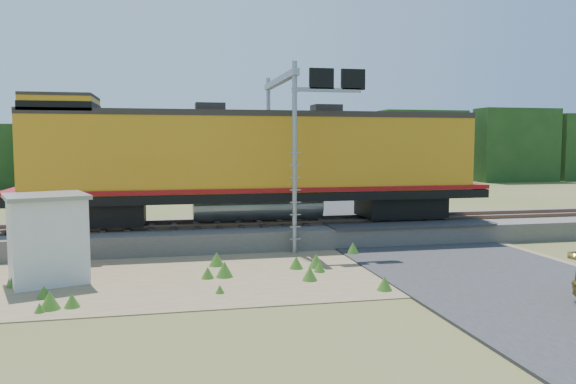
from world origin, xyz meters
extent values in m
plane|color=#475123|center=(0.00, 0.00, 0.00)|extent=(140.00, 140.00, 0.00)
cube|color=slate|center=(0.00, 6.00, 0.40)|extent=(70.00, 5.00, 0.80)
cube|color=brown|center=(0.00, 5.28, 0.88)|extent=(70.00, 0.10, 0.16)
cube|color=brown|center=(0.00, 6.72, 0.88)|extent=(70.00, 0.10, 0.16)
cube|color=#8C7754|center=(-2.00, 0.50, 0.01)|extent=(26.00, 8.00, 0.03)
cube|color=#38383A|center=(7.00, 6.00, 0.83)|extent=(7.00, 5.20, 0.06)
cube|color=#38383A|center=(7.00, 22.00, 0.04)|extent=(7.00, 24.00, 0.08)
cube|color=#173914|center=(0.00, 38.00, 3.25)|extent=(36.00, 3.00, 6.50)
cube|color=#173914|center=(40.00, 38.00, 3.00)|extent=(50.00, 3.00, 6.00)
cube|color=black|center=(-5.65, 6.00, 1.41)|extent=(3.58, 2.29, 0.89)
cube|color=black|center=(7.28, 6.00, 1.41)|extent=(3.58, 2.29, 0.89)
cube|color=black|center=(0.82, 6.00, 2.03)|extent=(19.88, 2.98, 0.36)
cylinder|color=gray|center=(0.82, 6.00, 1.56)|extent=(5.47, 1.19, 1.19)
cube|color=#C27F16|center=(0.82, 6.00, 3.75)|extent=(18.39, 2.88, 3.08)
cube|color=maroon|center=(0.82, 6.00, 2.33)|extent=(19.88, 3.03, 0.18)
cube|color=#28231E|center=(0.82, 6.00, 5.41)|extent=(18.39, 2.93, 0.24)
cube|color=#C27F16|center=(-6.94, 6.00, 5.64)|extent=(2.58, 2.88, 0.70)
cube|color=#28231E|center=(-6.94, 6.00, 6.03)|extent=(2.58, 2.93, 0.12)
cube|color=black|center=(-6.94, 6.00, 5.59)|extent=(2.63, 2.93, 0.35)
cube|color=maroon|center=(-8.43, 6.00, 3.41)|extent=(0.10, 1.99, 1.19)
cube|color=#28231E|center=(-1.17, 6.00, 5.64)|extent=(1.19, 0.99, 0.45)
cube|color=#28231E|center=(3.80, 6.00, 5.64)|extent=(1.19, 0.99, 0.45)
cube|color=silver|center=(-6.53, 0.53, 1.29)|extent=(2.62, 2.62, 2.58)
cube|color=gray|center=(-6.53, 0.53, 2.63)|extent=(2.88, 2.88, 0.12)
cylinder|color=gray|center=(1.77, 3.20, 3.63)|extent=(0.19, 0.19, 7.27)
cylinder|color=gray|center=(1.77, 8.80, 3.63)|extent=(0.19, 0.19, 7.27)
cube|color=gray|center=(1.77, 6.00, 6.85)|extent=(0.26, 6.20, 0.26)
cube|color=gray|center=(3.01, 3.20, 6.23)|extent=(2.70, 0.16, 0.16)
cube|color=black|center=(2.80, 3.20, 6.64)|extent=(0.93, 0.16, 0.78)
cube|color=black|center=(4.05, 3.20, 6.64)|extent=(0.93, 0.16, 0.78)
camera|label=1|loc=(-2.91, -17.44, 4.23)|focal=35.00mm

